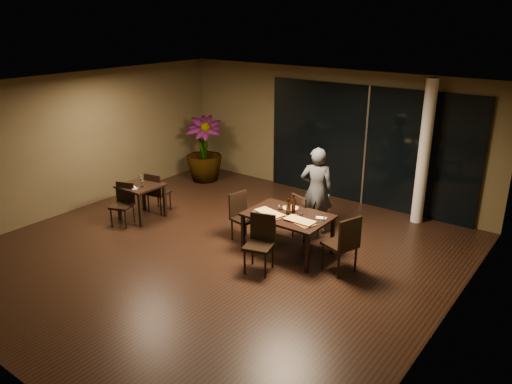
# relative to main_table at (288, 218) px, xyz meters

# --- Properties ---
(ground) EXTENTS (8.00, 8.00, 0.00)m
(ground) POSITION_rel_main_table_xyz_m (-1.00, -0.80, -0.68)
(ground) COLOR black
(ground) RESTS_ON ground
(wall_back) EXTENTS (8.00, 0.10, 3.00)m
(wall_back) POSITION_rel_main_table_xyz_m (-1.00, 3.25, 0.82)
(wall_back) COLOR #4A4127
(wall_back) RESTS_ON ground
(wall_left) EXTENTS (0.10, 8.00, 3.00)m
(wall_left) POSITION_rel_main_table_xyz_m (-5.05, -0.80, 0.82)
(wall_left) COLOR #4A4127
(wall_left) RESTS_ON ground
(wall_right) EXTENTS (0.10, 8.00, 3.00)m
(wall_right) POSITION_rel_main_table_xyz_m (3.05, -0.80, 0.82)
(wall_right) COLOR #4A4127
(wall_right) RESTS_ON ground
(ceiling) EXTENTS (8.00, 8.00, 0.04)m
(ceiling) POSITION_rel_main_table_xyz_m (-1.00, -0.80, 2.34)
(ceiling) COLOR silver
(ceiling) RESTS_ON wall_back
(window_panel) EXTENTS (5.00, 0.06, 2.70)m
(window_panel) POSITION_rel_main_table_xyz_m (0.00, 3.16, 0.67)
(window_panel) COLOR black
(window_panel) RESTS_ON ground
(column) EXTENTS (0.24, 0.24, 3.00)m
(column) POSITION_rel_main_table_xyz_m (1.40, 2.85, 0.82)
(column) COLOR white
(column) RESTS_ON ground
(main_table) EXTENTS (1.50, 1.00, 0.75)m
(main_table) POSITION_rel_main_table_xyz_m (0.00, 0.00, 0.00)
(main_table) COLOR black
(main_table) RESTS_ON ground
(side_table) EXTENTS (0.80, 0.80, 0.75)m
(side_table) POSITION_rel_main_table_xyz_m (-3.40, -0.50, -0.05)
(side_table) COLOR black
(side_table) RESTS_ON ground
(chair_main_far) EXTENTS (0.55, 0.55, 0.92)m
(chair_main_far) POSITION_rel_main_table_xyz_m (-0.07, 0.64, -0.16)
(chair_main_far) COLOR black
(chair_main_far) RESTS_ON ground
(chair_main_near) EXTENTS (0.56, 0.56, 0.98)m
(chair_main_near) POSITION_rel_main_table_xyz_m (-0.02, -0.80, -0.13)
(chair_main_near) COLOR black
(chair_main_near) RESTS_ON ground
(chair_main_left) EXTENTS (0.51, 0.51, 0.93)m
(chair_main_left) POSITION_rel_main_table_xyz_m (-1.03, -0.05, -0.15)
(chair_main_left) COLOR black
(chair_main_left) RESTS_ON ground
(chair_main_right) EXTENTS (0.61, 0.61, 1.03)m
(chair_main_right) POSITION_rel_main_table_xyz_m (1.18, -0.08, -0.10)
(chair_main_right) COLOR black
(chair_main_right) RESTS_ON ground
(chair_side_far) EXTENTS (0.48, 0.48, 0.90)m
(chair_side_far) POSITION_rel_main_table_xyz_m (-3.39, -0.08, -0.17)
(chair_side_far) COLOR black
(chair_side_far) RESTS_ON ground
(chair_side_near) EXTENTS (0.52, 0.52, 0.88)m
(chair_side_near) POSITION_rel_main_table_xyz_m (-3.46, -0.93, -0.19)
(chair_side_near) COLOR black
(chair_side_near) RESTS_ON ground
(diner) EXTENTS (0.71, 0.61, 1.76)m
(diner) POSITION_rel_main_table_xyz_m (-0.05, 1.09, 0.20)
(diner) COLOR #303336
(diner) RESTS_ON ground
(potted_plant) EXTENTS (1.28, 1.28, 1.67)m
(potted_plant) POSITION_rel_main_table_xyz_m (-4.07, 2.21, 0.16)
(potted_plant) COLOR #194617
(potted_plant) RESTS_ON ground
(pizza_board_left) EXTENTS (0.64, 0.36, 0.01)m
(pizza_board_left) POSITION_rel_main_table_xyz_m (-0.28, -0.19, 0.08)
(pizza_board_left) COLOR #402814
(pizza_board_left) RESTS_ON main_table
(pizza_board_right) EXTENTS (0.65, 0.45, 0.01)m
(pizza_board_right) POSITION_rel_main_table_xyz_m (0.35, -0.16, 0.08)
(pizza_board_right) COLOR #4F3219
(pizza_board_right) RESTS_ON main_table
(oblong_pizza_left) EXTENTS (0.58, 0.37, 0.02)m
(oblong_pizza_left) POSITION_rel_main_table_xyz_m (-0.28, -0.19, 0.10)
(oblong_pizza_left) COLOR #691609
(oblong_pizza_left) RESTS_ON pizza_board_left
(oblong_pizza_right) EXTENTS (0.52, 0.25, 0.02)m
(oblong_pizza_right) POSITION_rel_main_table_xyz_m (0.35, -0.16, 0.10)
(oblong_pizza_right) COLOR maroon
(oblong_pizza_right) RESTS_ON pizza_board_right
(round_pizza) EXTENTS (0.28, 0.28, 0.01)m
(round_pizza) POSITION_rel_main_table_xyz_m (-0.12, 0.26, 0.08)
(round_pizza) COLOR #AD1D13
(round_pizza) RESTS_ON main_table
(bottle_a) EXTENTS (0.07, 0.07, 0.30)m
(bottle_a) POSITION_rel_main_table_xyz_m (-0.02, 0.02, 0.22)
(bottle_a) COLOR black
(bottle_a) RESTS_ON main_table
(bottle_b) EXTENTS (0.07, 0.07, 0.31)m
(bottle_b) POSITION_rel_main_table_xyz_m (0.02, -0.01, 0.23)
(bottle_b) COLOR black
(bottle_b) RESTS_ON main_table
(bottle_c) EXTENTS (0.08, 0.08, 0.35)m
(bottle_c) POSITION_rel_main_table_xyz_m (0.03, 0.13, 0.25)
(bottle_c) COLOR black
(bottle_c) RESTS_ON main_table
(tumbler_left) EXTENTS (0.08, 0.08, 0.10)m
(tumbler_left) POSITION_rel_main_table_xyz_m (-0.24, 0.12, 0.12)
(tumbler_left) COLOR white
(tumbler_left) RESTS_ON main_table
(tumbler_right) EXTENTS (0.07, 0.07, 0.08)m
(tumbler_right) POSITION_rel_main_table_xyz_m (0.19, 0.13, 0.11)
(tumbler_right) COLOR white
(tumbler_right) RESTS_ON main_table
(napkin_near) EXTENTS (0.19, 0.12, 0.01)m
(napkin_near) POSITION_rel_main_table_xyz_m (0.52, -0.11, 0.08)
(napkin_near) COLOR silver
(napkin_near) RESTS_ON main_table
(napkin_far) EXTENTS (0.20, 0.16, 0.01)m
(napkin_far) POSITION_rel_main_table_xyz_m (0.57, 0.20, 0.08)
(napkin_far) COLOR white
(napkin_far) RESTS_ON main_table
(wine_glass_a) EXTENTS (0.08, 0.08, 0.19)m
(wine_glass_a) POSITION_rel_main_table_xyz_m (-3.48, -0.42, 0.17)
(wine_glass_a) COLOR white
(wine_glass_a) RESTS_ON side_table
(wine_glass_b) EXTENTS (0.09, 0.09, 0.20)m
(wine_glass_b) POSITION_rel_main_table_xyz_m (-3.28, -0.56, 0.17)
(wine_glass_b) COLOR white
(wine_glass_b) RESTS_ON side_table
(side_napkin) EXTENTS (0.21, 0.16, 0.01)m
(side_napkin) POSITION_rel_main_table_xyz_m (-3.34, -0.74, 0.08)
(side_napkin) COLOR white
(side_napkin) RESTS_ON side_table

